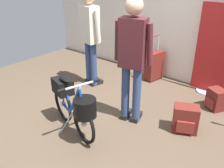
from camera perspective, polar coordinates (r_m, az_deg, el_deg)
name	(u,v)px	position (r m, az deg, el deg)	size (l,w,h in m)	color
ground_plane	(111,131)	(3.27, -0.25, -10.78)	(6.45, 6.45, 0.00)	brown
back_wall	(191,8)	(4.47, 17.83, 16.52)	(6.45, 0.10, 2.64)	silver
floor_banner_stand	(214,56)	(4.28, 22.58, 6.09)	(0.60, 0.36, 1.46)	#B7B7BC
folding_bike_foreground	(73,104)	(3.07, -8.96, -4.60)	(1.05, 0.52, 0.76)	black
visitor_near_wall	(90,34)	(4.20, -5.11, 11.49)	(0.52, 0.33, 1.61)	navy
visitor_browsing	(132,56)	(3.07, 4.79, 6.58)	(0.52, 0.33, 1.64)	navy
rolling_suitcase	(154,65)	(4.63, 9.81, 4.34)	(0.25, 0.39, 0.83)	maroon
backpack_on_floor	(216,99)	(3.96, 23.03, -3.32)	(0.31, 0.31, 0.32)	maroon
handbag_on_floor	(185,119)	(3.30, 16.73, -7.82)	(0.37, 0.33, 0.36)	maroon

